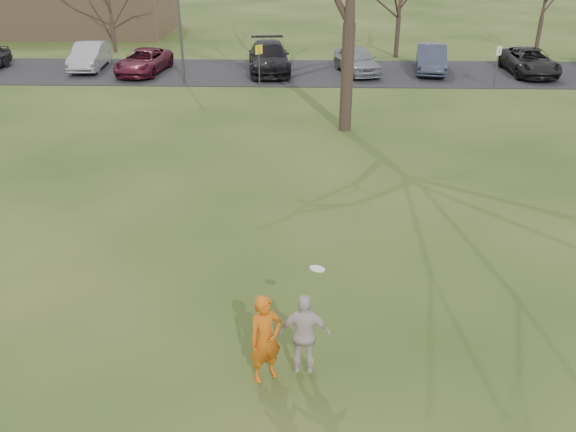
{
  "coord_description": "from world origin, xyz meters",
  "views": [
    {
      "loc": [
        0.37,
        -8.4,
        7.7
      ],
      "look_at": [
        0.0,
        4.0,
        1.5
      ],
      "focal_mm": 37.04,
      "sensor_mm": 36.0,
      "label": 1
    }
  ],
  "objects_px": {
    "car_1": "(90,56)",
    "car_2": "(144,61)",
    "car_5": "(431,59)",
    "catching_play": "(305,334)",
    "car_3": "(269,57)",
    "player_defender": "(265,339)",
    "car_4": "(357,60)",
    "building": "(36,5)",
    "lamp_post": "(178,4)",
    "car_6": "(529,61)"
  },
  "relations": [
    {
      "from": "car_3",
      "to": "car_4",
      "type": "relative_size",
      "value": 1.29
    },
    {
      "from": "car_3",
      "to": "lamp_post",
      "type": "bearing_deg",
      "value": -153.97
    },
    {
      "from": "car_5",
      "to": "car_6",
      "type": "relative_size",
      "value": 0.91
    },
    {
      "from": "player_defender",
      "to": "car_1",
      "type": "height_order",
      "value": "player_defender"
    },
    {
      "from": "car_5",
      "to": "building",
      "type": "distance_m",
      "value": 30.18
    },
    {
      "from": "car_6",
      "to": "car_5",
      "type": "bearing_deg",
      "value": 176.14
    },
    {
      "from": "car_5",
      "to": "lamp_post",
      "type": "relative_size",
      "value": 0.71
    },
    {
      "from": "player_defender",
      "to": "car_4",
      "type": "xyz_separation_m",
      "value": [
        3.5,
        24.68,
        -0.13
      ]
    },
    {
      "from": "car_1",
      "to": "car_2",
      "type": "height_order",
      "value": "car_1"
    },
    {
      "from": "catching_play",
      "to": "car_2",
      "type": "bearing_deg",
      "value": 110.39
    },
    {
      "from": "car_4",
      "to": "lamp_post",
      "type": "bearing_deg",
      "value": -179.92
    },
    {
      "from": "car_1",
      "to": "car_3",
      "type": "height_order",
      "value": "car_3"
    },
    {
      "from": "building",
      "to": "lamp_post",
      "type": "distance_m",
      "value": 20.99
    },
    {
      "from": "car_2",
      "to": "catching_play",
      "type": "distance_m",
      "value": 25.94
    },
    {
      "from": "car_4",
      "to": "building",
      "type": "height_order",
      "value": "building"
    },
    {
      "from": "car_2",
      "to": "building",
      "type": "bearing_deg",
      "value": 137.38
    },
    {
      "from": "car_4",
      "to": "lamp_post",
      "type": "height_order",
      "value": "lamp_post"
    },
    {
      "from": "player_defender",
      "to": "car_2",
      "type": "bearing_deg",
      "value": 76.82
    },
    {
      "from": "catching_play",
      "to": "car_3",
      "type": "bearing_deg",
      "value": 94.85
    },
    {
      "from": "player_defender",
      "to": "car_2",
      "type": "relative_size",
      "value": 0.39
    },
    {
      "from": "car_1",
      "to": "car_2",
      "type": "xyz_separation_m",
      "value": [
        3.33,
        -0.98,
        -0.09
      ]
    },
    {
      "from": "car_4",
      "to": "catching_play",
      "type": "bearing_deg",
      "value": -110.93
    },
    {
      "from": "car_6",
      "to": "lamp_post",
      "type": "height_order",
      "value": "lamp_post"
    },
    {
      "from": "catching_play",
      "to": "lamp_post",
      "type": "bearing_deg",
      "value": 106.11
    },
    {
      "from": "building",
      "to": "car_3",
      "type": "bearing_deg",
      "value": -35.07
    },
    {
      "from": "car_4",
      "to": "building",
      "type": "bearing_deg",
      "value": 136.05
    },
    {
      "from": "car_3",
      "to": "car_4",
      "type": "height_order",
      "value": "car_3"
    },
    {
      "from": "car_2",
      "to": "lamp_post",
      "type": "xyz_separation_m",
      "value": [
        2.62,
        -2.08,
        3.29
      ]
    },
    {
      "from": "car_4",
      "to": "building",
      "type": "distance_m",
      "value": 26.67
    },
    {
      "from": "player_defender",
      "to": "car_5",
      "type": "bearing_deg",
      "value": 41.0
    },
    {
      "from": "car_3",
      "to": "lamp_post",
      "type": "height_order",
      "value": "lamp_post"
    },
    {
      "from": "car_2",
      "to": "catching_play",
      "type": "height_order",
      "value": "catching_play"
    },
    {
      "from": "car_5",
      "to": "lamp_post",
      "type": "bearing_deg",
      "value": -159.75
    },
    {
      "from": "car_4",
      "to": "catching_play",
      "type": "distance_m",
      "value": 24.78
    },
    {
      "from": "car_2",
      "to": "catching_play",
      "type": "bearing_deg",
      "value": -62.53
    },
    {
      "from": "car_6",
      "to": "lamp_post",
      "type": "relative_size",
      "value": 0.78
    },
    {
      "from": "car_2",
      "to": "car_5",
      "type": "relative_size",
      "value": 1.04
    },
    {
      "from": "car_2",
      "to": "building",
      "type": "xyz_separation_m",
      "value": [
        -11.38,
        13.42,
        1.25
      ]
    },
    {
      "from": "car_2",
      "to": "car_3",
      "type": "xyz_separation_m",
      "value": [
        6.93,
        0.56,
        0.15
      ]
    },
    {
      "from": "car_4",
      "to": "car_6",
      "type": "bearing_deg",
      "value": -13.82
    },
    {
      "from": "car_4",
      "to": "car_6",
      "type": "height_order",
      "value": "car_4"
    },
    {
      "from": "car_2",
      "to": "lamp_post",
      "type": "height_order",
      "value": "lamp_post"
    },
    {
      "from": "car_3",
      "to": "catching_play",
      "type": "relative_size",
      "value": 2.43
    },
    {
      "from": "car_1",
      "to": "car_3",
      "type": "relative_size",
      "value": 0.81
    },
    {
      "from": "car_2",
      "to": "lamp_post",
      "type": "relative_size",
      "value": 0.73
    },
    {
      "from": "car_1",
      "to": "lamp_post",
      "type": "bearing_deg",
      "value": -31.07
    },
    {
      "from": "car_2",
      "to": "car_6",
      "type": "distance_m",
      "value": 21.32
    },
    {
      "from": "lamp_post",
      "to": "car_4",
      "type": "bearing_deg",
      "value": 14.57
    },
    {
      "from": "car_1",
      "to": "car_5",
      "type": "bearing_deg",
      "value": -4.52
    },
    {
      "from": "car_5",
      "to": "car_2",
      "type": "bearing_deg",
      "value": -169.02
    }
  ]
}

